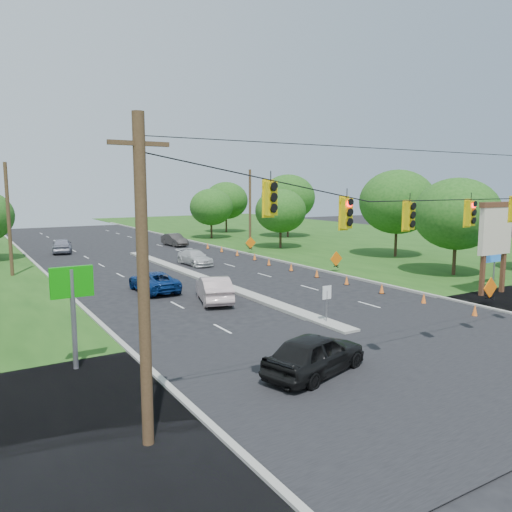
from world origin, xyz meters
TOP-DOWN VIEW (x-y plane):
  - ground at (0.00, 0.00)m, footprint 160.00×160.00m
  - grass_right at (30.00, 20.00)m, footprint 40.00×160.00m
  - cross_street at (0.00, 0.00)m, footprint 160.00×14.00m
  - curb_left at (-10.10, 30.00)m, footprint 0.25×110.00m
  - curb_right at (10.10, 30.00)m, footprint 0.25×110.00m
  - median at (0.00, 21.00)m, footprint 1.00×34.00m
  - median_sign at (0.00, 6.00)m, footprint 0.55×0.06m
  - signal_span at (-0.05, -1.00)m, footprint 25.60×0.32m
  - utility_pole_far_left at (-12.50, 30.00)m, footprint 0.28×0.28m
  - utility_pole_far_right at (12.50, 35.00)m, footprint 0.28×0.28m
  - pylon_sign at (14.31, 6.20)m, footprint 5.90×2.30m
  - cone_0 at (8.00, 3.00)m, footprint 0.32×0.32m
  - cone_1 at (8.00, 6.50)m, footprint 0.32×0.32m
  - cone_2 at (8.00, 10.00)m, footprint 0.32×0.32m
  - cone_3 at (8.00, 13.50)m, footprint 0.32×0.32m
  - cone_4 at (8.00, 17.00)m, footprint 0.32×0.32m
  - cone_5 at (8.00, 20.50)m, footprint 0.32×0.32m
  - cone_6 at (8.00, 24.00)m, footprint 0.32×0.32m
  - cone_7 at (8.60, 27.50)m, footprint 0.32×0.32m
  - cone_8 at (8.60, 31.00)m, footprint 0.32×0.32m
  - cone_9 at (8.60, 34.50)m, footprint 0.32×0.32m
  - cone_10 at (8.60, 38.00)m, footprint 0.32×0.32m
  - work_sign_0 at (10.80, 4.00)m, footprint 1.27×0.58m
  - work_sign_1 at (10.80, 18.00)m, footprint 1.27×0.58m
  - work_sign_2 at (10.80, 32.00)m, footprint 1.27×0.58m
  - tree_7 at (18.00, 12.00)m, footprint 6.72×6.72m
  - tree_8 at (22.00, 22.00)m, footprint 7.56×7.56m
  - tree_9 at (16.00, 34.00)m, footprint 5.88×5.88m
  - tree_10 at (24.00, 44.00)m, footprint 7.56×7.56m
  - tree_11 at (20.00, 55.00)m, footprint 6.72×6.72m
  - tree_12 at (14.00, 48.00)m, footprint 5.88×5.88m
  - black_sedan at (-4.80, 0.80)m, footprint 5.15×3.26m
  - white_sedan at (-2.66, 13.71)m, footprint 3.08×5.19m
  - blue_pickup at (-4.84, 18.52)m, footprint 2.34×5.04m
  - silver_car_far at (2.40, 27.83)m, footprint 2.13×4.71m
  - silver_car_oncoming at (-6.41, 42.85)m, footprint 2.83×4.99m
  - dark_car_receding at (6.41, 42.65)m, footprint 1.91×4.58m

SIDE VIEW (x-z plane):
  - ground at x=0.00m, z-range 0.00..0.00m
  - grass_right at x=30.00m, z-range -0.03..0.03m
  - cross_street at x=0.00m, z-range -0.01..0.01m
  - curb_left at x=-10.10m, z-range -0.08..0.08m
  - curb_right at x=10.10m, z-range -0.08..0.08m
  - median at x=0.00m, z-range -0.09..0.09m
  - cone_0 at x=8.00m, z-range 0.00..0.70m
  - cone_1 at x=8.00m, z-range 0.00..0.70m
  - cone_2 at x=8.00m, z-range 0.00..0.70m
  - cone_3 at x=8.00m, z-range 0.00..0.70m
  - cone_4 at x=8.00m, z-range 0.00..0.70m
  - cone_5 at x=8.00m, z-range 0.00..0.70m
  - cone_6 at x=8.00m, z-range 0.00..0.70m
  - cone_7 at x=8.60m, z-range 0.00..0.70m
  - cone_8 at x=8.60m, z-range 0.00..0.70m
  - cone_9 at x=8.60m, z-range 0.00..0.70m
  - cone_10 at x=8.60m, z-range 0.00..0.70m
  - silver_car_far at x=2.40m, z-range 0.00..1.34m
  - blue_pickup at x=-4.84m, z-range 0.00..1.40m
  - dark_car_receding at x=6.41m, z-range 0.00..1.47m
  - silver_car_oncoming at x=-6.41m, z-range 0.00..1.60m
  - white_sedan at x=-2.66m, z-range 0.00..1.62m
  - black_sedan at x=-4.80m, z-range 0.00..1.63m
  - work_sign_0 at x=10.80m, z-range 0.41..1.78m
  - work_sign_1 at x=10.80m, z-range 0.41..1.78m
  - work_sign_2 at x=10.80m, z-range 0.41..1.78m
  - median_sign at x=0.00m, z-range 0.44..2.49m
  - pylon_sign at x=14.31m, z-range 0.94..7.06m
  - tree_9 at x=16.00m, z-range 0.91..7.77m
  - tree_12 at x=14.00m, z-range 0.91..7.77m
  - utility_pole_far_left at x=-12.50m, z-range 0.00..9.00m
  - utility_pole_far_right at x=12.50m, z-range 0.00..9.00m
  - tree_7 at x=18.00m, z-range 1.04..8.88m
  - tree_11 at x=20.00m, z-range 1.04..8.88m
  - signal_span at x=-0.05m, z-range 0.47..9.47m
  - tree_8 at x=22.00m, z-range 1.17..9.99m
  - tree_10 at x=24.00m, z-range 1.17..9.99m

